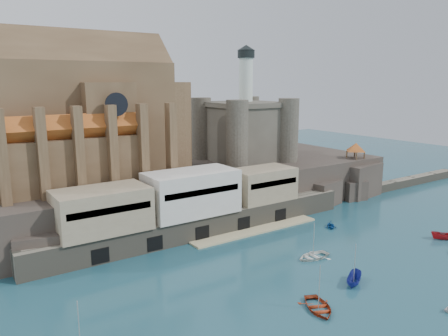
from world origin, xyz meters
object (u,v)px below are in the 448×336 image
castle_keep (244,128)px  pavilion (356,148)px  boat_0 (318,309)px  boat_2 (353,284)px  church (87,121)px

castle_keep → pavilion: bearing=-30.2°
boat_0 → boat_2: bearing=37.7°
castle_keep → pavilion: 30.50m
pavilion → boat_2: 56.59m
church → pavilion: church is taller
boat_2 → pavilion: bearing=-79.2°
pavilion → castle_keep: bearing=149.8°
castle_keep → boat_0: size_ratio=4.52×
pavilion → boat_2: size_ratio=1.29×
boat_0 → castle_keep: bearing=87.5°
church → pavilion: (66.13, -15.85, -9.40)m
church → castle_keep: bearing=-1.1°
castle_keep → boat_0: bearing=-117.0°
pavilion → boat_2: (-42.57, -35.05, -12.73)m
boat_2 → castle_keep: bearing=-47.1°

